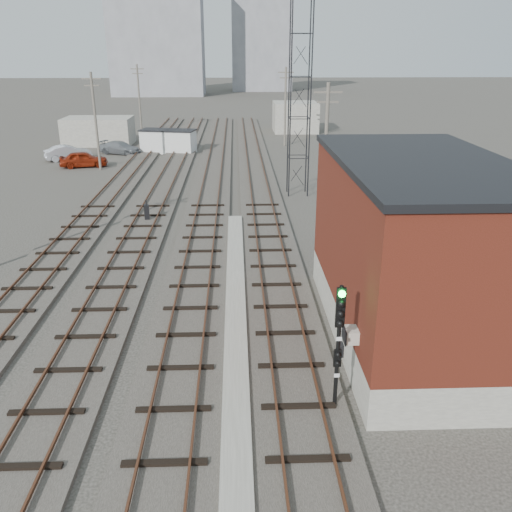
{
  "coord_description": "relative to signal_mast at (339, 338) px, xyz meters",
  "views": [
    {
      "loc": [
        0.59,
        -7.44,
        11.0
      ],
      "look_at": [
        1.45,
        15.42,
        2.2
      ],
      "focal_mm": 38.0,
      "sensor_mm": 36.0,
      "label": 1
    }
  ],
  "objects": [
    {
      "name": "track_right",
      "position": [
        -1.2,
        31.88,
        -2.52
      ],
      "size": [
        3.2,
        90.0,
        0.39
      ],
      "color": "#332D28",
      "rests_on": "ground"
    },
    {
      "name": "car_red",
      "position": [
        -18.1,
        39.21,
        -1.85
      ],
      "size": [
        4.83,
        2.69,
        1.55
      ],
      "primitive_type": "imported",
      "rotation": [
        0.0,
        0.0,
        1.77
      ],
      "color": "maroon",
      "rests_on": "ground"
    },
    {
      "name": "car_grey",
      "position": [
        -15.9,
        46.21,
        -1.94
      ],
      "size": [
        5.14,
        3.63,
        1.38
      ],
      "primitive_type": "imported",
      "rotation": [
        0.0,
        0.0,
        1.17
      ],
      "color": "slate",
      "rests_on": "ground"
    },
    {
      "name": "utility_pole_left_c",
      "position": [
        -16.2,
        62.88,
        2.17
      ],
      "size": [
        1.8,
        0.24,
        9.0
      ],
      "color": "#595147",
      "rests_on": "ground"
    },
    {
      "name": "shed_left",
      "position": [
        -19.7,
        52.88,
        -1.03
      ],
      "size": [
        8.0,
        5.0,
        3.2
      ],
      "primitive_type": "cube",
      "color": "gray",
      "rests_on": "ground"
    },
    {
      "name": "lattice_tower",
      "position": [
        1.8,
        27.88,
        4.87
      ],
      "size": [
        1.6,
        1.6,
        15.0
      ],
      "color": "black",
      "rests_on": "ground"
    },
    {
      "name": "utility_pole_right_b",
      "position": [
        2.8,
        50.88,
        2.17
      ],
      "size": [
        1.8,
        0.24,
        9.0
      ],
      "color": "#595147",
      "rests_on": "ground"
    },
    {
      "name": "switch_stand",
      "position": [
        -9.14,
        20.72,
        -1.96
      ],
      "size": [
        0.39,
        0.39,
        1.42
      ],
      "rotation": [
        0.0,
        0.0,
        0.22
      ],
      "color": "black",
      "rests_on": "ground"
    },
    {
      "name": "apartment_left",
      "position": [
        -21.7,
        127.88,
        12.37
      ],
      "size": [
        22.0,
        14.0,
        30.0
      ],
      "primitive_type": "cube",
      "color": "gray",
      "rests_on": "ground"
    },
    {
      "name": "track_mid_right",
      "position": [
        -5.2,
        31.88,
        -2.52
      ],
      "size": [
        3.2,
        90.0,
        0.39
      ],
      "color": "#332D28",
      "rests_on": "ground"
    },
    {
      "name": "track_left",
      "position": [
        -13.2,
        31.88,
        -2.52
      ],
      "size": [
        3.2,
        90.0,
        0.39
      ],
      "color": "#332D28",
      "rests_on": "ground"
    },
    {
      "name": "shed_right",
      "position": [
        5.3,
        62.88,
        -0.63
      ],
      "size": [
        6.0,
        6.0,
        4.0
      ],
      "primitive_type": "cube",
      "color": "gray",
      "rests_on": "ground"
    },
    {
      "name": "signal_mast",
      "position": [
        0.0,
        0.0,
        0.0
      ],
      "size": [
        0.4,
        0.42,
        4.4
      ],
      "color": "gray",
      "rests_on": "ground"
    },
    {
      "name": "site_trailer",
      "position": [
        -10.62,
        46.9,
        -1.34
      ],
      "size": [
        6.48,
        3.87,
        2.55
      ],
      "rotation": [
        0.0,
        0.0,
        -0.21
      ],
      "color": "silver",
      "rests_on": "ground"
    },
    {
      "name": "ground",
      "position": [
        -3.7,
        52.88,
        -2.63
      ],
      "size": [
        320.0,
        320.0,
        0.0
      ],
      "primitive_type": "plane",
      "color": "#282621",
      "rests_on": "ground"
    },
    {
      "name": "utility_pole_right_a",
      "position": [
        2.8,
        20.88,
        2.17
      ],
      "size": [
        1.8,
        0.24,
        9.0
      ],
      "color": "#595147",
      "rests_on": "ground"
    },
    {
      "name": "track_mid_left",
      "position": [
        -9.2,
        31.88,
        -2.52
      ],
      "size": [
        3.2,
        90.0,
        0.39
      ],
      "color": "#332D28",
      "rests_on": "ground"
    },
    {
      "name": "car_silver",
      "position": [
        -20.64,
        42.87,
        -1.86
      ],
      "size": [
        4.95,
        3.51,
        1.55
      ],
      "primitive_type": "imported",
      "rotation": [
        0.0,
        0.0,
        2.02
      ],
      "color": "#ACAEB4",
      "rests_on": "ground"
    },
    {
      "name": "apartment_right",
      "position": [
        4.3,
        142.88,
        10.37
      ],
      "size": [
        16.0,
        12.0,
        26.0
      ],
      "primitive_type": "cube",
      "color": "gray",
      "rests_on": "ground"
    },
    {
      "name": "utility_pole_left_b",
      "position": [
        -16.2,
        37.88,
        2.17
      ],
      "size": [
        1.8,
        0.24,
        9.0
      ],
      "color": "#595147",
      "rests_on": "ground"
    },
    {
      "name": "platform_curb",
      "position": [
        -3.2,
        6.88,
        -2.5
      ],
      "size": [
        0.9,
        28.0,
        0.26
      ],
      "primitive_type": "cube",
      "color": "gray",
      "rests_on": "ground"
    },
    {
      "name": "brick_building",
      "position": [
        3.8,
        4.88,
        1.0
      ],
      "size": [
        6.54,
        12.2,
        7.22
      ],
      "color": "gray",
      "rests_on": "ground"
    }
  ]
}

